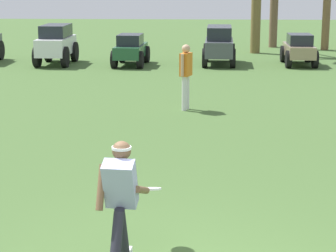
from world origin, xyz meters
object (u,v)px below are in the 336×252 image
frisbee_in_flight (150,189)px  parked_car_slot_e (219,44)px  parked_car_slot_c (56,43)px  parked_car_slot_f (299,49)px  frisbee_thrower (120,199)px  teammate_near_sideline (186,71)px  parked_car_slot_d (131,49)px

frisbee_in_flight → parked_car_slot_e: 16.02m
parked_car_slot_c → parked_car_slot_f: 8.61m
parked_car_slot_c → parked_car_slot_f: size_ratio=1.08×
parked_car_slot_c → parked_car_slot_f: (8.60, 0.19, -0.18)m
frisbee_thrower → frisbee_in_flight: size_ratio=4.94×
frisbee_in_flight → parked_car_slot_f: 16.40m
frisbee_thrower → teammate_near_sideline: teammate_near_sideline is taller
teammate_near_sideline → parked_car_slot_d: (-2.08, 7.60, -0.38)m
parked_car_slot_c → parked_car_slot_e: size_ratio=0.98×
parked_car_slot_d → parked_car_slot_f: same height
teammate_near_sideline → parked_car_slot_c: size_ratio=0.66×
parked_car_slot_c → parked_car_slot_d: parked_car_slot_c is taller
frisbee_in_flight → parked_car_slot_e: parked_car_slot_e is taller
frisbee_thrower → parked_car_slot_e: (1.57, 16.65, -0.08)m
parked_car_slot_c → parked_car_slot_d: bearing=-3.5°
frisbee_thrower → teammate_near_sideline: 8.63m
frisbee_in_flight → parked_car_slot_f: (4.11, 15.88, -0.13)m
frisbee_thrower → parked_car_slot_f: bearing=75.2°
frisbee_in_flight → teammate_near_sideline: size_ratio=0.19×
frisbee_in_flight → parked_car_slot_f: parked_car_slot_f is taller
frisbee_thrower → parked_car_slot_f: (4.38, 16.56, -0.24)m
frisbee_thrower → parked_car_slot_e: 16.72m
teammate_near_sideline → parked_car_slot_f: bearing=64.2°
teammate_near_sideline → frisbee_thrower: bearing=-93.6°
parked_car_slot_d → parked_car_slot_f: size_ratio=1.02×
frisbee_thrower → frisbee_in_flight: bearing=67.9°
frisbee_thrower → parked_car_slot_f: 17.13m
parked_car_slot_d → frisbee_in_flight: bearing=-83.3°
teammate_near_sideline → parked_car_slot_e: teammate_near_sideline is taller
parked_car_slot_e → parked_car_slot_f: bearing=-1.8°
parked_car_slot_d → parked_car_slot_e: (3.11, 0.44, 0.16)m
parked_car_slot_c → teammate_near_sideline: bearing=-58.5°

